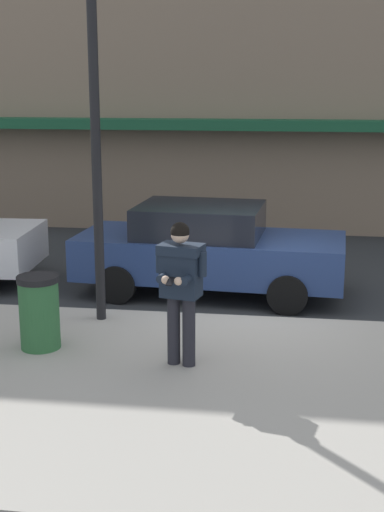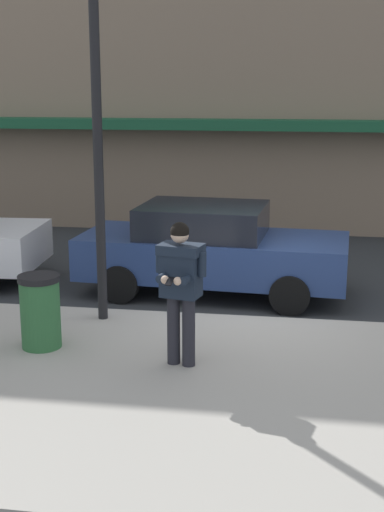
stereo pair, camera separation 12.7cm
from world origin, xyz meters
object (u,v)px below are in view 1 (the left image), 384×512
(parked_sedan_mid, at_px, (208,249))
(trash_bin, at_px, (39,312))
(street_lamp_post, at_px, (95,113))
(man_texting_on_phone, at_px, (181,278))

(parked_sedan_mid, xyz_separation_m, trash_bin, (-1.83, -3.25, -0.16))
(parked_sedan_mid, distance_m, street_lamp_post, 3.36)
(parked_sedan_mid, height_order, trash_bin, parked_sedan_mid)
(man_texting_on_phone, distance_m, trash_bin, 2.05)
(man_texting_on_phone, bearing_deg, trash_bin, 170.72)
(parked_sedan_mid, bearing_deg, street_lamp_post, -124.19)
(street_lamp_post, height_order, trash_bin, street_lamp_post)
(street_lamp_post, bearing_deg, parked_sedan_mid, 55.81)
(man_texting_on_phone, bearing_deg, street_lamp_post, 132.54)
(parked_sedan_mid, distance_m, man_texting_on_phone, 3.60)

